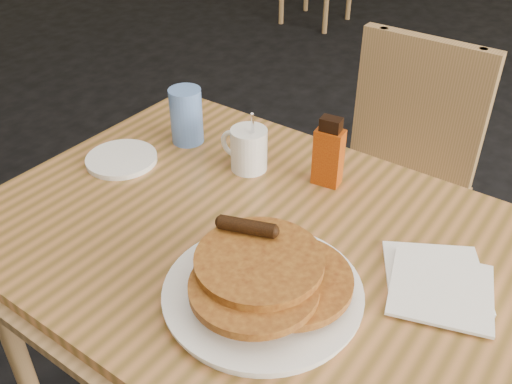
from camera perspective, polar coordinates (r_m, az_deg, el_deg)
main_table at (r=1.07m, az=1.52°, el=-6.62°), size 1.18×0.82×0.75m
chair_main_far at (r=1.75m, az=14.21°, el=2.96°), size 0.40×0.40×0.87m
pancake_plate at (r=0.91m, az=0.74°, el=-9.09°), size 0.32×0.32×0.10m
coffee_mug at (r=1.21m, az=-0.82°, el=4.40°), size 0.11×0.08×0.15m
syrup_bottle at (r=1.16m, az=7.27°, el=3.81°), size 0.06×0.04×0.15m
napkin_stack at (r=1.00m, az=17.74°, el=-8.64°), size 0.23×0.24×0.01m
blue_tumbler at (r=1.31m, az=-6.98°, el=7.57°), size 0.09×0.09×0.13m
side_saucer at (r=1.29m, az=-13.30°, el=3.23°), size 0.17×0.17×0.01m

